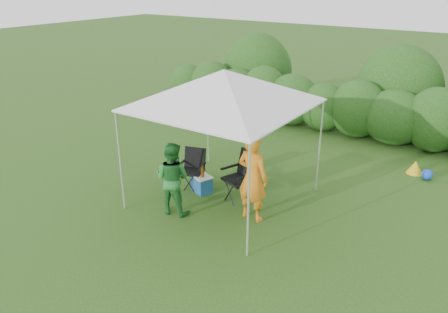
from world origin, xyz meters
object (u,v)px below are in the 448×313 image
Objects in this scene: man at (253,178)px; woman at (172,178)px; canopy at (224,88)px; cooler at (202,183)px; chair_left at (193,166)px; chair_right at (243,173)px.

woman is (-1.47, -0.68, -0.13)m from man.
cooler is (-0.61, 0.01, -2.26)m from canopy.
canopy is 2.17m from chair_left.
canopy reaches higher than woman.
man is at bearing -31.55° from chair_left.
woman is (0.39, -1.17, 0.25)m from chair_left.
man is (0.60, -0.60, 0.29)m from chair_right.
man reaches higher than cooler.
man reaches higher than chair_left.
chair_left is 1.96m from man.
cooler is at bearing -96.90° from woman.
chair_right is 1.55m from woman.
cooler is at bearing -10.61° from man.
man is at bearing 9.09° from cooler.
chair_left is at bearing 171.74° from canopy.
chair_right is 0.60× the size of man.
canopy is at bearing -121.78° from chair_right.
canopy is 1.74× the size of man.
chair_right is at bearing -11.73° from chair_left.
chair_right is 1.90× the size of cooler.
cooler is at bearing 178.75° from canopy.
man is 1.72m from cooler.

